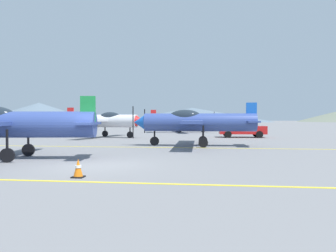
{
  "coord_description": "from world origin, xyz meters",
  "views": [
    {
      "loc": [
        4.61,
        -13.02,
        1.86
      ],
      "look_at": [
        1.1,
        14.0,
        1.2
      ],
      "focal_mm": 37.17,
      "sensor_mm": 36.0,
      "label": 1
    }
  ],
  "objects_px": {
    "traffic_cone_front": "(78,168)",
    "airplane_near": "(6,124)",
    "airplane_mid": "(195,122)",
    "airplane_far": "(104,120)",
    "car_sedan": "(242,128)",
    "airplane_back": "(182,120)"
  },
  "relations": [
    {
      "from": "airplane_back",
      "to": "airplane_far",
      "type": "bearing_deg",
      "value": -117.22
    },
    {
      "from": "airplane_far",
      "to": "car_sedan",
      "type": "distance_m",
      "value": 12.99
    },
    {
      "from": "car_sedan",
      "to": "airplane_far",
      "type": "bearing_deg",
      "value": -171.94
    },
    {
      "from": "airplane_far",
      "to": "airplane_mid",
      "type": "bearing_deg",
      "value": -44.07
    },
    {
      "from": "airplane_back",
      "to": "car_sedan",
      "type": "xyz_separation_m",
      "value": [
        6.57,
        -10.37,
        -0.75
      ]
    },
    {
      "from": "airplane_near",
      "to": "airplane_mid",
      "type": "xyz_separation_m",
      "value": [
        7.99,
        8.33,
        0.0
      ]
    },
    {
      "from": "airplane_mid",
      "to": "airplane_back",
      "type": "relative_size",
      "value": 1.0
    },
    {
      "from": "airplane_near",
      "to": "airplane_far",
      "type": "xyz_separation_m",
      "value": [
        -0.98,
        17.01,
        0.0
      ]
    },
    {
      "from": "airplane_near",
      "to": "airplane_back",
      "type": "bearing_deg",
      "value": 79.73
    },
    {
      "from": "car_sedan",
      "to": "traffic_cone_front",
      "type": "height_order",
      "value": "car_sedan"
    },
    {
      "from": "airplane_near",
      "to": "traffic_cone_front",
      "type": "distance_m",
      "value": 6.64
    },
    {
      "from": "airplane_near",
      "to": "airplane_far",
      "type": "bearing_deg",
      "value": 93.29
    },
    {
      "from": "traffic_cone_front",
      "to": "airplane_near",
      "type": "bearing_deg",
      "value": 140.38
    },
    {
      "from": "airplane_near",
      "to": "airplane_mid",
      "type": "bearing_deg",
      "value": 46.2
    },
    {
      "from": "airplane_far",
      "to": "airplane_back",
      "type": "distance_m",
      "value": 13.71
    },
    {
      "from": "airplane_mid",
      "to": "airplane_far",
      "type": "relative_size",
      "value": 1.0
    },
    {
      "from": "airplane_mid",
      "to": "airplane_near",
      "type": "bearing_deg",
      "value": -133.8
    },
    {
      "from": "airplane_near",
      "to": "car_sedan",
      "type": "distance_m",
      "value": 22.27
    },
    {
      "from": "airplane_mid",
      "to": "car_sedan",
      "type": "bearing_deg",
      "value": 69.75
    },
    {
      "from": "airplane_near",
      "to": "airplane_mid",
      "type": "relative_size",
      "value": 1.0
    },
    {
      "from": "airplane_back",
      "to": "traffic_cone_front",
      "type": "relative_size",
      "value": 15.96
    },
    {
      "from": "car_sedan",
      "to": "airplane_back",
      "type": "bearing_deg",
      "value": 122.36
    }
  ]
}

